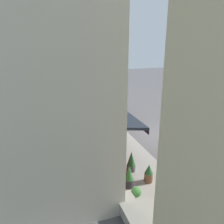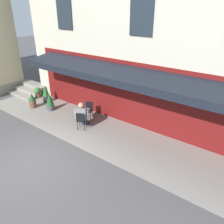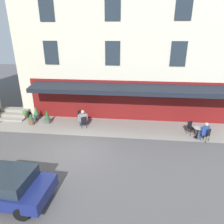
# 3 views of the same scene
# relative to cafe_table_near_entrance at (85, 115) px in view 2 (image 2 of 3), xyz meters

# --- Properties ---
(ground_plane) EXTENTS (70.00, 70.00, 0.00)m
(ground_plane) POSITION_rel_cafe_table_near_entrance_xyz_m (-0.55, 3.58, -0.49)
(ground_plane) COLOR #565456
(sidewalk_cafe_terrace) EXTENTS (20.50, 3.20, 0.01)m
(sidewalk_cafe_terrace) POSITION_rel_cafe_table_near_entrance_xyz_m (-3.80, 0.18, -0.49)
(sidewalk_cafe_terrace) COLOR gray
(sidewalk_cafe_terrace) RESTS_ON ground_plane
(back_alley_steps) EXTENTS (2.40, 1.75, 0.60)m
(back_alley_steps) POSITION_rel_cafe_table_near_entrance_xyz_m (6.05, -1.02, -0.25)
(back_alley_steps) COLOR gray
(back_alley_steps) RESTS_ON ground_plane
(cafe_table_near_entrance) EXTENTS (0.60, 0.60, 0.75)m
(cafe_table_near_entrance) POSITION_rel_cafe_table_near_entrance_xyz_m (0.00, 0.00, 0.00)
(cafe_table_near_entrance) COLOR black
(cafe_table_near_entrance) RESTS_ON ground_plane
(cafe_chair_black_by_window) EXTENTS (0.54, 0.54, 0.91)m
(cafe_chair_black_by_window) POSITION_rel_cafe_table_near_entrance_xyz_m (-0.29, 0.56, 0.06)
(cafe_chair_black_by_window) COLOR black
(cafe_chair_black_by_window) RESTS_ON ground_plane
(cafe_chair_black_corner_right) EXTENTS (0.53, 0.53, 0.91)m
(cafe_chair_black_corner_right) POSITION_rel_cafe_table_near_entrance_xyz_m (0.25, -0.58, 0.06)
(cafe_chair_black_corner_right) COLOR black
(cafe_chair_black_corner_right) RESTS_ON ground_plane
(seated_patron_in_grey) EXTENTS (0.66, 0.69, 1.37)m
(seated_patron_in_grey) POSITION_rel_cafe_table_near_entrance_xyz_m (-0.19, 0.37, 0.23)
(seated_patron_in_grey) COLOR navy
(seated_patron_in_grey) RESTS_ON ground_plane
(potted_plant_by_steps) EXTENTS (0.46, 0.46, 1.07)m
(potted_plant_by_steps) POSITION_rel_cafe_table_near_entrance_xyz_m (2.75, 0.01, 0.03)
(potted_plant_by_steps) COLOR #4C4C51
(potted_plant_by_steps) RESTS_ON ground_plane
(potted_plant_entrance_right) EXTENTS (0.42, 0.42, 0.71)m
(potted_plant_entrance_right) POSITION_rel_cafe_table_near_entrance_xyz_m (4.96, -0.73, -0.10)
(potted_plant_entrance_right) COLOR brown
(potted_plant_entrance_right) RESTS_ON ground_plane
(potted_plant_under_sign) EXTENTS (0.44, 0.44, 1.08)m
(potted_plant_under_sign) POSITION_rel_cafe_table_near_entrance_xyz_m (3.94, -0.62, 0.04)
(potted_plant_under_sign) COLOR #2D2D33
(potted_plant_under_sign) RESTS_ON ground_plane
(potted_plant_mid_terrace) EXTENTS (0.41, 0.41, 0.90)m
(potted_plant_mid_terrace) POSITION_rel_cafe_table_near_entrance_xyz_m (3.86, 0.42, -0.05)
(potted_plant_mid_terrace) COLOR brown
(potted_plant_mid_terrace) RESTS_ON ground_plane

